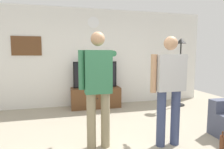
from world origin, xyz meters
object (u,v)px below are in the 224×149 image
tv_stand (96,97)px  wall_clock (93,22)px  framed_picture (27,46)px  floor_lamp (180,58)px  person_standing_nearer_lamp (98,83)px  person_standing_nearer_couch (169,84)px  beverage_bottle (222,144)px  television (95,75)px

tv_stand → wall_clock: bearing=90.0°
tv_stand → framed_picture: 2.24m
wall_clock → framed_picture: size_ratio=0.43×
tv_stand → wall_clock: size_ratio=4.25×
floor_lamp → person_standing_nearer_lamp: floor_lamp is taller
floor_lamp → framed_picture: bearing=170.7°
tv_stand → framed_picture: size_ratio=1.82×
wall_clock → person_standing_nearer_couch: wall_clock is taller
floor_lamp → beverage_bottle: floor_lamp is taller
framed_picture → floor_lamp: framed_picture is taller
television → wall_clock: bearing=90.0°
television → wall_clock: (0.00, 0.24, 1.42)m
tv_stand → beverage_bottle: 3.15m
tv_stand → wall_clock: (0.00, 0.29, 2.05)m
television → framed_picture: size_ratio=1.62×
wall_clock → framed_picture: bearing=179.8°
person_standing_nearer_lamp → person_standing_nearer_couch: (1.09, -0.20, -0.02)m
television → person_standing_nearer_couch: bearing=-72.4°
tv_stand → wall_clock: wall_clock is taller
television → floor_lamp: size_ratio=0.63×
framed_picture → beverage_bottle: bearing=-44.5°
beverage_bottle → person_standing_nearer_lamp: bearing=160.4°
television → person_standing_nearer_couch: size_ratio=0.68×
wall_clock → television: bearing=-90.0°
floor_lamp → person_standing_nearer_couch: bearing=-127.7°
wall_clock → person_standing_nearer_lamp: bearing=-97.3°
tv_stand → beverage_bottle: bearing=-63.1°
framed_picture → beverage_bottle: framed_picture is taller
person_standing_nearer_lamp → beverage_bottle: person_standing_nearer_lamp is taller
television → floor_lamp: (2.33, -0.42, 0.45)m
television → beverage_bottle: television is taller
television → beverage_bottle: 3.28m
person_standing_nearer_lamp → beverage_bottle: size_ratio=5.50×
framed_picture → floor_lamp: size_ratio=0.39×
floor_lamp → beverage_bottle: (-0.90, -2.44, -1.21)m
tv_stand → framed_picture: (-1.74, 0.30, 1.39)m
wall_clock → floor_lamp: size_ratio=0.17×
wall_clock → floor_lamp: (2.33, -0.66, -0.97)m
tv_stand → wall_clock: 2.07m
floor_lamp → person_standing_nearer_couch: floor_lamp is taller
wall_clock → beverage_bottle: size_ratio=0.96×
television → floor_lamp: bearing=-10.2°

